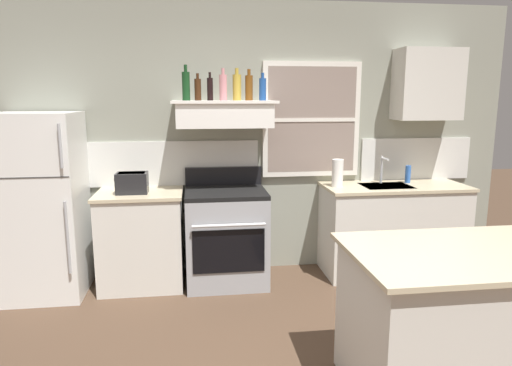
{
  "coord_description": "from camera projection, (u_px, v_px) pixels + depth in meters",
  "views": [
    {
      "loc": [
        -0.53,
        -2.36,
        1.78
      ],
      "look_at": [
        -0.05,
        1.2,
        1.1
      ],
      "focal_mm": 32.09,
      "sensor_mm": 36.0,
      "label": 1
    }
  ],
  "objects": [
    {
      "name": "bottle_champagne_gold_foil",
      "position": [
        237.0,
        87.0,
        4.27
      ],
      "size": [
        0.08,
        0.08,
        0.3
      ],
      "color": "#B29333",
      "rests_on": "range_hood_shelf"
    },
    {
      "name": "stove_range",
      "position": [
        226.0,
        236.0,
        4.4
      ],
      "size": [
        0.76,
        0.69,
        1.09
      ],
      "color": "#9EA0A5",
      "rests_on": "ground_plane"
    },
    {
      "name": "kitchen_island",
      "position": [
        464.0,
        323.0,
        2.72
      ],
      "size": [
        1.4,
        0.9,
        0.91
      ],
      "color": "silver",
      "rests_on": "ground_plane"
    },
    {
      "name": "bottle_rose_pink",
      "position": [
        223.0,
        87.0,
        4.18
      ],
      "size": [
        0.07,
        0.07,
        0.29
      ],
      "color": "#C67F84",
      "rests_on": "range_hood_shelf"
    },
    {
      "name": "sink_faucet",
      "position": [
        382.0,
        167.0,
        4.62
      ],
      "size": [
        0.03,
        0.17,
        0.28
      ],
      "color": "silver",
      "rests_on": "counter_right_with_sink"
    },
    {
      "name": "refrigerator",
      "position": [
        42.0,
        205.0,
        4.09
      ],
      "size": [
        0.7,
        0.72,
        1.65
      ],
      "color": "white",
      "rests_on": "ground_plane"
    },
    {
      "name": "bottle_amber_wine",
      "position": [
        249.0,
        87.0,
        4.3
      ],
      "size": [
        0.07,
        0.07,
        0.29
      ],
      "color": "brown",
      "rests_on": "range_hood_shelf"
    },
    {
      "name": "back_wall",
      "position": [
        250.0,
        140.0,
        4.62
      ],
      "size": [
        5.4,
        0.11,
        2.7
      ],
      "color": "gray",
      "rests_on": "ground_plane"
    },
    {
      "name": "toaster",
      "position": [
        132.0,
        183.0,
        4.17
      ],
      "size": [
        0.3,
        0.2,
        0.19
      ],
      "color": "black",
      "rests_on": "counter_left_of_stove"
    },
    {
      "name": "bottle_blue_liqueur",
      "position": [
        263.0,
        89.0,
        4.25
      ],
      "size": [
        0.07,
        0.07,
        0.25
      ],
      "color": "#1E478C",
      "rests_on": "range_hood_shelf"
    },
    {
      "name": "counter_right_with_sink",
      "position": [
        392.0,
        229.0,
        4.66
      ],
      "size": [
        1.43,
        0.63,
        0.91
      ],
      "color": "silver",
      "rests_on": "ground_plane"
    },
    {
      "name": "range_hood_shelf",
      "position": [
        224.0,
        114.0,
        4.28
      ],
      "size": [
        0.96,
        0.52,
        0.24
      ],
      "color": "white"
    },
    {
      "name": "counter_left_of_stove",
      "position": [
        142.0,
        239.0,
        4.33
      ],
      "size": [
        0.79,
        0.63,
        0.91
      ],
      "color": "silver",
      "rests_on": "ground_plane"
    },
    {
      "name": "bottle_dark_green_wine",
      "position": [
        186.0,
        86.0,
        4.2
      ],
      "size": [
        0.07,
        0.07,
        0.32
      ],
      "color": "#143819",
      "rests_on": "range_hood_shelf"
    },
    {
      "name": "upper_cabinet_right",
      "position": [
        428.0,
        85.0,
        4.57
      ],
      "size": [
        0.64,
        0.32,
        0.7
      ],
      "color": "silver"
    },
    {
      "name": "dish_soap_bottle",
      "position": [
        408.0,
        174.0,
        4.68
      ],
      "size": [
        0.06,
        0.06,
        0.18
      ],
      "primitive_type": "cylinder",
      "color": "blue",
      "rests_on": "counter_right_with_sink"
    },
    {
      "name": "bottle_balsamic_dark",
      "position": [
        210.0,
        89.0,
        4.27
      ],
      "size": [
        0.06,
        0.06,
        0.26
      ],
      "color": "black",
      "rests_on": "range_hood_shelf"
    },
    {
      "name": "paper_towel_roll",
      "position": [
        338.0,
        173.0,
        4.47
      ],
      "size": [
        0.11,
        0.11,
        0.27
      ],
      "primitive_type": "cylinder",
      "color": "white",
      "rests_on": "counter_right_with_sink"
    },
    {
      "name": "bottle_brown_stout",
      "position": [
        198.0,
        89.0,
        4.25
      ],
      "size": [
        0.06,
        0.06,
        0.25
      ],
      "color": "#381E0F",
      "rests_on": "range_hood_shelf"
    }
  ]
}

